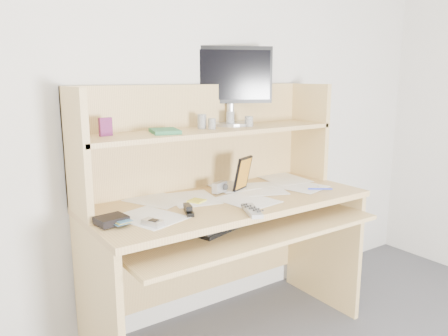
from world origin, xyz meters
TOP-DOWN VIEW (x-y plane):
  - back_wall at (0.00, 1.80)m, footprint 3.60×0.04m
  - desk at (0.00, 1.56)m, footprint 1.40×0.70m
  - paper_clutter at (0.00, 1.48)m, footprint 1.32×0.54m
  - keyboard at (-0.08, 1.39)m, footprint 0.42×0.25m
  - tv_remote at (-0.06, 1.22)m, footprint 0.12×0.19m
  - flip_phone at (-0.49, 1.33)m, footprint 0.08×0.10m
  - stapler at (-0.29, 1.38)m, footprint 0.07×0.12m
  - wallet at (-0.62, 1.43)m, footprint 0.13×0.11m
  - sticky_note_pad at (-0.16, 1.52)m, footprint 0.09×0.09m
  - digital_camera at (0.02, 1.59)m, footprint 0.09×0.06m
  - game_case at (0.14, 1.56)m, footprint 0.12×0.06m
  - blue_pen at (0.48, 1.33)m, footprint 0.11×0.08m
  - card_box at (-0.54, 1.67)m, footprint 0.06×0.03m
  - shelf_book at (-0.27, 1.62)m, footprint 0.16×0.20m
  - chip_stack_a at (-0.01, 1.62)m, footprint 0.05×0.05m
  - chip_stack_b at (-0.04, 1.67)m, footprint 0.05×0.05m
  - chip_stack_c at (0.22, 1.61)m, footprint 0.04×0.04m
  - chip_stack_d at (0.15, 1.68)m, footprint 0.06×0.06m
  - monitor at (0.19, 1.75)m, footprint 0.46×0.26m

SIDE VIEW (x-z plane):
  - keyboard at x=-0.08m, z-range 0.65..0.68m
  - desk at x=0.00m, z-range 0.04..1.34m
  - paper_clutter at x=0.00m, z-range 0.75..0.76m
  - sticky_note_pad at x=-0.16m, z-range 0.75..0.76m
  - blue_pen at x=0.48m, z-range 0.76..0.76m
  - tv_remote at x=-0.06m, z-range 0.76..0.77m
  - flip_phone at x=-0.49m, z-range 0.76..0.78m
  - wallet at x=-0.62m, z-range 0.76..0.79m
  - stapler at x=-0.29m, z-range 0.76..0.79m
  - digital_camera at x=0.02m, z-range 0.76..0.81m
  - game_case at x=0.14m, z-range 0.76..0.93m
  - shelf_book at x=-0.27m, z-range 1.08..1.10m
  - chip_stack_a at x=-0.01m, z-range 1.08..1.14m
  - chip_stack_c at x=0.22m, z-range 1.08..1.14m
  - chip_stack_b at x=-0.04m, z-range 1.08..1.15m
  - chip_stack_d at x=0.15m, z-range 1.08..1.16m
  - card_box at x=-0.54m, z-range 1.08..1.16m
  - back_wall at x=0.00m, z-range 0.00..2.50m
  - monitor at x=0.19m, z-range 1.09..1.51m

